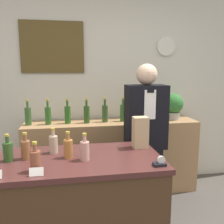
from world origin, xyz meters
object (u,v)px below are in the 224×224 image
Objects in this scene: potted_plant at (173,105)px; tape_dispenser at (160,163)px; shopkeeper at (145,142)px; paper_bag at (140,132)px.

potted_plant is 1.65m from tape_dispenser.
shopkeeper reaches higher than paper_bag.
paper_bag is at bearing -125.82° from potted_plant.
potted_plant is 1.25× the size of paper_bag.
shopkeeper is 4.82× the size of potted_plant.
potted_plant is at bearing 47.13° from shopkeeper.
potted_plant is at bearing 63.66° from tape_dispenser.
tape_dispenser is at bearing -116.34° from potted_plant.
shopkeeper is 6.01× the size of paper_bag.
paper_bag is 3.04× the size of tape_dispenser.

